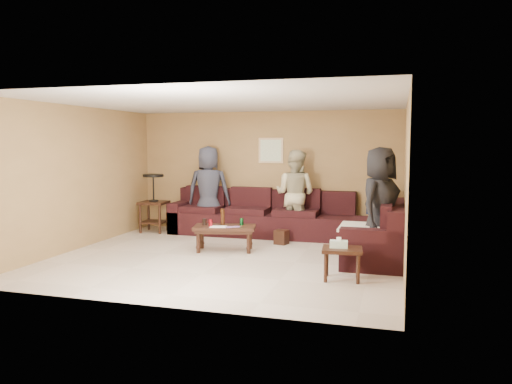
# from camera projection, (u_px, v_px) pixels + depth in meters

# --- Properties ---
(room) EXTENTS (5.60, 5.50, 2.50)m
(room) POSITION_uv_depth(u_px,v_px,m) (226.00, 155.00, 7.92)
(room) COLOR beige
(room) RESTS_ON ground
(sectional_sofa) EXTENTS (4.65, 2.90, 0.97)m
(sectional_sofa) POSITION_uv_depth(u_px,v_px,m) (295.00, 225.00, 9.28)
(sectional_sofa) COLOR black
(sectional_sofa) RESTS_ON ground
(coffee_table) EXTENTS (1.14, 0.74, 0.72)m
(coffee_table) POSITION_uv_depth(u_px,v_px,m) (224.00, 230.00, 8.57)
(coffee_table) COLOR black
(coffee_table) RESTS_ON ground
(end_table_left) EXTENTS (0.57, 0.57, 1.21)m
(end_table_left) POSITION_uv_depth(u_px,v_px,m) (154.00, 202.00, 10.38)
(end_table_left) COLOR black
(end_table_left) RESTS_ON ground
(side_table_right) EXTENTS (0.57, 0.48, 0.59)m
(side_table_right) POSITION_uv_depth(u_px,v_px,m) (342.00, 252.00, 6.75)
(side_table_right) COLOR black
(side_table_right) RESTS_ON ground
(waste_bin) EXTENTS (0.26, 0.26, 0.26)m
(waste_bin) POSITION_uv_depth(u_px,v_px,m) (281.00, 237.00, 9.17)
(waste_bin) COLOR black
(waste_bin) RESTS_ON ground
(wall_art) EXTENTS (0.52, 0.04, 0.52)m
(wall_art) POSITION_uv_depth(u_px,v_px,m) (271.00, 151.00, 10.26)
(wall_art) COLOR tan
(wall_art) RESTS_ON ground
(person_left) EXTENTS (0.96, 0.71, 1.79)m
(person_left) POSITION_uv_depth(u_px,v_px,m) (209.00, 190.00, 10.24)
(person_left) COLOR #2D2F3E
(person_left) RESTS_ON ground
(person_middle) EXTENTS (0.97, 0.83, 1.72)m
(person_middle) POSITION_uv_depth(u_px,v_px,m) (295.00, 194.00, 9.73)
(person_middle) COLOR tan
(person_middle) RESTS_ON ground
(person_right) EXTENTS (0.88, 1.04, 1.80)m
(person_right) POSITION_uv_depth(u_px,v_px,m) (380.00, 206.00, 7.65)
(person_right) COLOR black
(person_right) RESTS_ON ground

